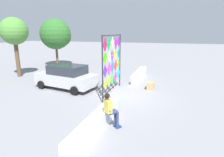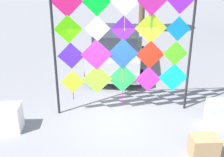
{
  "view_description": "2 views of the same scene",
  "coord_description": "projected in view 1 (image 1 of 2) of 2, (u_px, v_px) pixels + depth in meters",
  "views": [
    {
      "loc": [
        -10.55,
        -3.01,
        3.87
      ],
      "look_at": [
        0.07,
        0.62,
        1.05
      ],
      "focal_mm": 29.6,
      "sensor_mm": 36.0,
      "label": 1
    },
    {
      "loc": [
        -0.34,
        -7.03,
        4.27
      ],
      "look_at": [
        -0.06,
        0.4,
        1.15
      ],
      "focal_mm": 46.69,
      "sensor_mm": 36.0,
      "label": 2
    }
  ],
  "objects": [
    {
      "name": "cardboard_box_large",
      "position": [
        151.0,
        86.0,
        12.82
      ],
      "size": [
        0.64,
        0.48,
        0.51
      ],
      "primitive_type": "cube",
      "rotation": [
        0.0,
        0.0,
        0.02
      ],
      "color": "tan",
      "rests_on": "ground"
    },
    {
      "name": "parked_car",
      "position": [
        67.0,
        77.0,
        12.93
      ],
      "size": [
        2.58,
        4.55,
        1.68
      ],
      "color": "#B7B7BC",
      "rests_on": "ground"
    },
    {
      "name": "tree_broadleaf",
      "position": [
        57.0,
        35.0,
        20.76
      ],
      "size": [
        3.4,
        3.4,
        5.36
      ],
      "color": "brown",
      "rests_on": "ground"
    },
    {
      "name": "kite_display_rack",
      "position": [
        113.0,
        60.0,
        11.49
      ],
      "size": [
        3.84,
        0.22,
        3.74
      ],
      "color": "#232328",
      "rests_on": "ground"
    },
    {
      "name": "ground",
      "position": [
        121.0,
        96.0,
        11.57
      ],
      "size": [
        120.0,
        120.0,
        0.0
      ],
      "primitive_type": "plane",
      "color": "gray"
    },
    {
      "name": "plaza_ledge_left",
      "position": [
        96.0,
        125.0,
        7.2
      ],
      "size": [
        4.16,
        0.51,
        0.73
      ],
      "primitive_type": "cube",
      "color": "white",
      "rests_on": "ground"
    },
    {
      "name": "seated_vendor",
      "position": [
        110.0,
        108.0,
        7.33
      ],
      "size": [
        0.75,
        0.71,
        1.58
      ],
      "color": "navy",
      "rests_on": "ground"
    },
    {
      "name": "tree_palm_like",
      "position": [
        14.0,
        31.0,
        15.6
      ],
      "size": [
        2.3,
        2.3,
        5.12
      ],
      "color": "brown",
      "rests_on": "ground"
    },
    {
      "name": "plaza_ledge_right",
      "position": [
        139.0,
        75.0,
        15.57
      ],
      "size": [
        4.16,
        0.51,
        0.73
      ],
      "primitive_type": "cube",
      "color": "white",
      "rests_on": "ground"
    }
  ]
}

